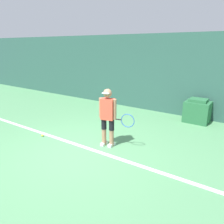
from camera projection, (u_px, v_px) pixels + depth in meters
ground_plane at (80, 151)px, 5.60m from camera, size 24.00×24.00×0.00m
back_wall at (155, 74)px, 8.67m from camera, size 24.00×0.10×3.04m
court_baseline at (86, 148)px, 5.77m from camera, size 21.60×0.10×0.01m
tennis_player at (108, 115)px, 5.66m from camera, size 0.95×0.34×1.56m
tennis_ball at (42, 135)px, 6.49m from camera, size 0.07×0.07×0.07m
covered_chair at (197, 111)px, 7.65m from camera, size 0.83×0.69×0.84m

